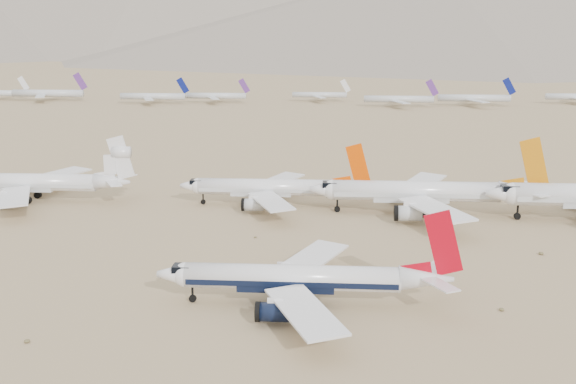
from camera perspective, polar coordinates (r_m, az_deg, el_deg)
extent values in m
plane|color=#907654|center=(113.67, 4.43, -9.32)|extent=(7000.00, 7000.00, 0.00)
cylinder|color=white|center=(113.93, 0.31, -6.75)|extent=(33.79, 3.99, 3.99)
cube|color=black|center=(114.10, 0.31, -6.99)|extent=(33.11, 4.05, 0.90)
sphere|color=white|center=(116.22, -8.08, -6.48)|extent=(3.99, 3.99, 3.99)
cube|color=black|center=(115.98, -8.39, -5.96)|extent=(2.80, 2.60, 1.00)
cone|color=white|center=(114.43, 10.87, -6.75)|extent=(8.45, 3.99, 3.99)
cube|color=white|center=(102.99, 1.33, -9.37)|extent=(13.05, 20.56, 0.63)
cube|color=white|center=(110.85, 11.96, -7.18)|extent=(5.36, 7.01, 0.24)
cylinder|color=black|center=(107.24, -1.01, -9.48)|extent=(4.69, 2.88, 2.88)
cube|color=white|center=(125.22, 1.87, -5.25)|extent=(13.05, 20.56, 0.63)
cube|color=white|center=(118.11, 11.47, -5.89)|extent=(5.36, 7.01, 0.24)
cylinder|color=black|center=(122.70, -0.31, -6.53)|extent=(4.69, 2.88, 2.88)
cube|color=#B00314|center=(112.93, 12.18, -3.96)|extent=(6.40, 0.32, 10.55)
cylinder|color=black|center=(117.40, -7.54, -8.34)|extent=(1.20, 0.50, 1.20)
cylinder|color=black|center=(112.58, 0.93, -9.05)|extent=(1.68, 1.00, 1.68)
cylinder|color=black|center=(117.77, 1.09, -8.03)|extent=(1.68, 1.00, 1.68)
sphere|color=white|center=(171.09, 17.35, -0.14)|extent=(5.20, 5.20, 5.20)
cube|color=black|center=(170.61, 17.13, 0.33)|extent=(3.64, 3.38, 1.30)
cylinder|color=black|center=(172.59, 17.66, -1.83)|extent=(1.56, 0.65, 1.56)
cylinder|color=white|center=(171.28, 10.04, 0.08)|extent=(38.81, 4.72, 4.72)
cube|color=silver|center=(171.41, 10.03, -0.11)|extent=(38.03, 4.79, 1.06)
sphere|color=white|center=(170.35, 3.54, 0.18)|extent=(4.72, 4.72, 4.72)
cube|color=black|center=(170.08, 3.30, 0.61)|extent=(3.30, 3.07, 1.18)
cone|color=white|center=(175.34, 17.86, 0.06)|extent=(9.70, 4.72, 4.72)
cube|color=white|center=(158.61, 11.59, -1.33)|extent=(14.99, 23.62, 0.73)
cube|color=white|center=(171.45, 18.83, -0.09)|extent=(6.16, 8.06, 0.28)
cylinder|color=silver|center=(162.47, 9.58, -1.68)|extent=(5.39, 3.40, 3.40)
cube|color=white|center=(185.06, 10.54, 0.76)|extent=(14.99, 23.62, 0.73)
cube|color=white|center=(179.92, 18.13, 0.55)|extent=(6.16, 8.06, 0.28)
cylinder|color=silver|center=(181.05, 9.03, -0.15)|extent=(5.39, 3.40, 3.40)
cube|color=orange|center=(174.71, 18.88, 2.20)|extent=(7.36, 0.38, 12.12)
cylinder|color=black|center=(171.45, 3.91, -1.36)|extent=(1.41, 0.59, 1.41)
cylinder|color=black|center=(169.31, 10.64, -1.64)|extent=(1.98, 1.18, 1.98)
cylinder|color=black|center=(175.67, 10.40, -1.10)|extent=(1.98, 1.18, 1.98)
cylinder|color=white|center=(176.67, -1.83, 0.40)|extent=(32.86, 4.02, 4.02)
cube|color=silver|center=(176.78, -1.83, 0.24)|extent=(32.20, 4.08, 0.90)
sphere|color=white|center=(179.10, -7.07, 0.48)|extent=(4.02, 4.02, 4.02)
cube|color=black|center=(178.99, -7.27, 0.83)|extent=(2.81, 2.61, 1.00)
cone|color=white|center=(175.69, 4.77, 0.39)|extent=(8.22, 4.02, 4.02)
cube|color=white|center=(165.35, -1.37, -0.72)|extent=(12.69, 20.00, 0.62)
cube|color=white|center=(171.90, 5.32, 0.27)|extent=(5.22, 6.82, 0.24)
cylinder|color=silver|center=(169.57, -2.72, -1.02)|extent=(4.56, 2.89, 2.89)
cube|color=white|center=(187.86, -0.69, 0.95)|extent=(12.69, 20.00, 0.62)
cube|color=white|center=(179.32, 5.27, 0.80)|extent=(5.22, 6.82, 0.24)
cylinder|color=silver|center=(185.31, -2.13, 0.20)|extent=(4.56, 2.89, 2.89)
cube|color=#E64600|center=(174.59, 5.55, 2.20)|extent=(6.23, 0.32, 10.26)
cylinder|color=black|center=(179.82, -6.72, -0.77)|extent=(1.20, 0.50, 1.20)
cylinder|color=black|center=(174.68, -1.47, -1.02)|extent=(1.69, 1.00, 1.69)
cylinder|color=black|center=(180.12, -1.30, -0.59)|extent=(1.69, 1.00, 1.69)
cylinder|color=white|center=(192.54, -20.01, 0.76)|extent=(35.86, 4.29, 4.29)
cube|color=silver|center=(192.65, -19.99, 0.60)|extent=(35.14, 4.36, 0.97)
cone|color=white|center=(184.55, -13.72, 0.78)|extent=(8.96, 4.29, 4.29)
cube|color=white|center=(180.37, -20.79, -0.33)|extent=(13.85, 21.82, 0.67)
cube|color=white|center=(180.07, -13.59, 0.66)|extent=(5.69, 7.44, 0.26)
cylinder|color=silver|center=(186.13, -21.59, -0.62)|extent=(4.98, 3.09, 3.09)
cube|color=white|center=(202.95, -17.85, 1.30)|extent=(13.85, 21.82, 0.67)
cube|color=white|center=(187.78, -12.84, 1.20)|extent=(5.69, 7.44, 0.26)
cylinder|color=silver|center=(201.78, -19.46, 0.55)|extent=(4.98, 3.09, 3.09)
cube|color=white|center=(182.64, -13.08, 2.67)|extent=(6.80, 0.34, 11.20)
cylinder|color=white|center=(182.33, -13.02, 3.10)|extent=(4.48, 2.78, 2.78)
cylinder|color=black|center=(190.11, -19.86, -0.63)|extent=(1.80, 1.07, 1.80)
cylinder|color=black|center=(195.46, -19.16, -0.21)|extent=(1.80, 1.07, 1.80)
cube|color=white|center=(459.41, -20.18, 8.06)|extent=(7.05, 0.35, 8.88)
cube|color=silver|center=(475.18, -21.52, 7.31)|extent=(9.33, 16.30, 0.35)
cylinder|color=silver|center=(452.27, -18.44, 7.42)|extent=(42.45, 4.20, 4.20)
cube|color=#5C2D84|center=(444.48, -16.10, 8.41)|extent=(8.45, 0.42, 10.65)
cube|color=silver|center=(442.23, -18.97, 7.19)|extent=(11.18, 19.54, 0.42)
cube|color=silver|center=(462.46, -17.92, 7.48)|extent=(11.18, 19.54, 0.42)
cylinder|color=silver|center=(419.96, -10.64, 7.44)|extent=(37.14, 3.67, 3.67)
cube|color=navy|center=(415.35, -8.32, 8.33)|extent=(7.40, 0.37, 9.32)
cube|color=silver|center=(410.77, -10.98, 7.23)|extent=(9.78, 17.10, 0.37)
cube|color=silver|center=(429.28, -10.31, 7.50)|extent=(9.78, 17.10, 0.37)
cylinder|color=silver|center=(419.50, -5.70, 7.58)|extent=(34.61, 3.42, 3.42)
cube|color=#5C2D84|center=(416.55, -3.48, 8.38)|extent=(6.89, 0.34, 8.68)
cube|color=silver|center=(410.77, -5.91, 7.39)|extent=(9.12, 15.93, 0.34)
cube|color=silver|center=(428.34, -5.49, 7.62)|extent=(9.12, 15.93, 0.34)
cylinder|color=silver|center=(425.36, 2.51, 7.68)|extent=(31.87, 3.15, 3.15)
cube|color=white|center=(424.74, 4.56, 8.37)|extent=(6.35, 0.31, 8.00)
cube|color=silver|center=(417.19, 2.48, 7.51)|extent=(8.40, 14.67, 0.31)
cube|color=silver|center=(433.61, 2.54, 7.72)|extent=(8.40, 14.67, 0.31)
cylinder|color=silver|center=(401.26, 8.74, 7.27)|extent=(37.77, 3.73, 3.73)
cube|color=#5C2D84|center=(402.50, 11.32, 8.09)|extent=(7.52, 0.37, 9.47)
cube|color=silver|center=(391.62, 8.85, 7.05)|extent=(9.95, 17.39, 0.37)
cube|color=silver|center=(411.01, 8.64, 7.33)|extent=(9.95, 17.39, 0.37)
cylinder|color=silver|center=(414.43, 14.50, 7.20)|extent=(39.47, 3.90, 3.90)
cube|color=navy|center=(417.58, 17.08, 7.99)|extent=(7.86, 0.39, 9.90)
cube|color=silver|center=(404.48, 14.74, 6.97)|extent=(10.40, 18.17, 0.39)
cube|color=silver|center=(424.49, 14.25, 7.26)|extent=(10.40, 18.17, 0.39)
cube|color=silver|center=(451.97, 21.59, 7.06)|extent=(9.47, 16.55, 0.36)
cone|color=slate|center=(1214.94, 11.64, 13.98)|extent=(1260.00, 1260.00, 140.00)
ellipsoid|color=brown|center=(108.80, -19.93, -11.01)|extent=(0.84, 0.84, 0.46)
ellipsoid|color=brown|center=(130.36, -9.16, -6.34)|extent=(0.98, 0.98, 0.54)
ellipsoid|color=brown|center=(117.84, 16.52, -8.88)|extent=(0.84, 0.84, 0.46)
ellipsoid|color=brown|center=(147.94, 19.36, -4.59)|extent=(0.98, 0.98, 0.54)
ellipsoid|color=brown|center=(150.60, -2.59, -3.58)|extent=(0.59, 0.59, 0.33)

